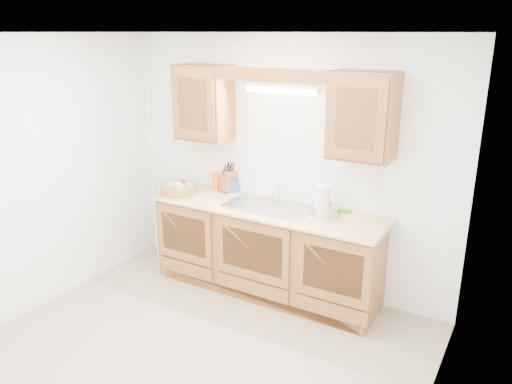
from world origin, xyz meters
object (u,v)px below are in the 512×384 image
Objects in this scene: paper_towel at (322,201)px; knife_block at (228,181)px; apple_bowl at (324,209)px; fruit_basket at (179,187)px.

knife_block is at bearing 170.22° from paper_towel.
knife_block is 1.28× the size of apple_bowl.
knife_block is 1.17m from paper_towel.
apple_bowl is at bearing 88.12° from paper_towel.
fruit_basket is 1.58m from paper_towel.
apple_bowl is at bearing 5.21° from fruit_basket.
knife_block is at bearing 34.69° from fruit_basket.
apple_bowl is at bearing 14.51° from knife_block.
fruit_basket is at bearing -174.79° from apple_bowl.
paper_towel is 1.42× the size of apple_bowl.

